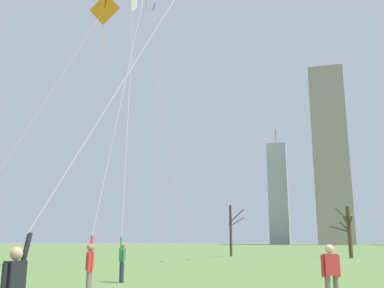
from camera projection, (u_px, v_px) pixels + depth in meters
name	position (u px, v px, depth m)	size (l,w,h in m)	color
kite_flyer_midfield_center_red	(107.00, 179.00, 14.39)	(0.43, 5.25, 14.94)	#726656
kite_flyer_midfield_right_green	(115.00, 113.00, 9.33)	(4.47, 7.42, 15.63)	black
kite_flyer_midfield_left_white	(127.00, 164.00, 21.24)	(3.75, 9.08, 18.84)	#33384C
bystander_far_off_by_trees	(331.00, 273.00, 10.98)	(0.48, 0.31, 1.62)	#726656
distant_kite_drifting_right_yellow	(145.00, 3.00, 46.55)	(6.44, 2.58, 29.69)	yellow
distant_kite_drifting_left_purple	(155.00, 24.00, 41.99)	(2.43, 3.47, 24.95)	purple
bare_tree_left_of_center	(348.00, 230.00, 41.91)	(2.14, 1.76, 4.95)	#4C3828
bare_tree_leftmost	(231.00, 229.00, 46.50)	(1.78, 1.67, 5.43)	#423326
skyline_tall_tower	(279.00, 194.00, 164.12)	(7.12, 10.15, 44.11)	#9EA3AD
skyline_short_annex	(330.00, 154.00, 151.60)	(11.83, 9.27, 62.77)	gray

